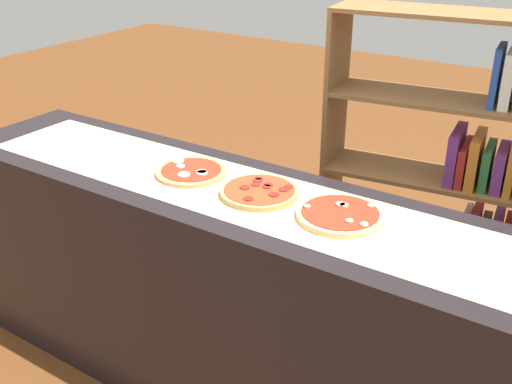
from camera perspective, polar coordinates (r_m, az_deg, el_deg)
The scene contains 6 objects.
counter at distance 2.35m, azimuth 0.00°, elevation -10.60°, with size 2.68×0.56×0.92m, color black.
parchment_paper at distance 2.11m, azimuth 0.00°, elevation -0.46°, with size 2.34×0.40×0.00m, color tan.
pizza_mozzarella_0 at distance 2.30m, azimuth -6.02°, elevation 1.92°, with size 0.27×0.27×0.02m.
pizza_pepperoni_1 at distance 2.12m, azimuth 0.32°, elevation 0.03°, with size 0.27×0.27×0.03m.
pizza_mushroom_2 at distance 1.99m, azimuth 7.81°, elevation -2.10°, with size 0.28×0.28×0.03m.
bookshelf at distance 2.85m, azimuth 17.72°, elevation 0.88°, with size 0.91×0.41×1.44m.
Camera 1 is at (1.04, -1.58, 1.85)m, focal length 43.15 mm.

